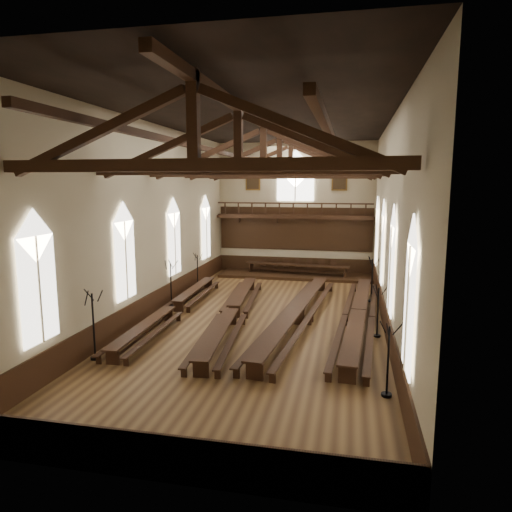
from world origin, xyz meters
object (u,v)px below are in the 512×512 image
at_px(refectory_row_d, 359,313).
at_px(candelabrum_right_mid, 377,321).
at_px(refectory_row_c, 298,311).
at_px(high_table, 297,266).
at_px(refectory_row_b, 232,311).
at_px(candelabrum_left_near, 94,338).
at_px(candelabrum_left_mid, 171,293).
at_px(candelabrum_left_far, 198,278).
at_px(candelabrum_right_far, 372,288).
at_px(refectory_row_a, 173,307).
at_px(candelabrum_right_near, 387,374).
at_px(dais, 297,275).

relative_size(refectory_row_d, candelabrum_right_mid, 6.14).
height_order(refectory_row_c, high_table, high_table).
relative_size(refectory_row_b, candelabrum_left_near, 5.10).
relative_size(candelabrum_left_mid, candelabrum_left_far, 1.12).
distance_m(refectory_row_d, candelabrum_right_far, 4.73).
bearing_deg(candelabrum_left_mid, refectory_row_b, -25.11).
relative_size(refectory_row_d, candelabrum_right_far, 5.46).
distance_m(refectory_row_a, candelabrum_right_near, 12.57).
bearing_deg(refectory_row_b, candelabrum_right_near, -44.59).
relative_size(dais, candelabrum_right_mid, 4.73).
bearing_deg(high_table, refectory_row_b, -99.08).
height_order(candelabrum_left_near, candelabrum_right_far, candelabrum_left_near).
bearing_deg(refectory_row_b, refectory_row_d, 6.65).
xyz_separation_m(refectory_row_b, candelabrum_right_mid, (7.07, -0.97, 0.19)).
xyz_separation_m(refectory_row_d, candelabrum_right_far, (0.79, 4.66, 0.25)).
xyz_separation_m(refectory_row_b, refectory_row_d, (6.28, 0.73, 0.03)).
bearing_deg(refectory_row_c, candelabrum_left_near, -138.48).
bearing_deg(refectory_row_b, dais, 80.92).
bearing_deg(refectory_row_b, candelabrum_right_mid, -7.80).
distance_m(candelabrum_left_near, candelabrum_left_far, 12.45).
height_order(refectory_row_a, candelabrum_left_far, candelabrum_left_far).
bearing_deg(refectory_row_b, candelabrum_left_near, -123.78).
height_order(candelabrum_left_far, candelabrum_right_far, candelabrum_right_far).
height_order(refectory_row_a, candelabrum_right_near, candelabrum_right_near).
bearing_deg(candelabrum_left_far, refectory_row_b, -57.92).
bearing_deg(candelabrum_right_near, refectory_row_a, 145.24).
bearing_deg(candelabrum_right_mid, candelabrum_left_near, -155.53).
bearing_deg(candelabrum_right_far, refectory_row_a, -153.29).
bearing_deg(refectory_row_b, candelabrum_right_far, 37.30).
relative_size(dais, candelabrum_left_near, 4.02).
bearing_deg(candelabrum_right_mid, refectory_row_a, 173.58).
height_order(refectory_row_b, candelabrum_left_far, candelabrum_left_far).
height_order(candelabrum_left_mid, candelabrum_left_far, candelabrum_left_mid).
relative_size(candelabrum_left_far, candelabrum_right_near, 0.96).
height_order(refectory_row_b, refectory_row_d, refectory_row_d).
relative_size(dais, candelabrum_right_far, 4.20).
bearing_deg(high_table, candelabrum_left_near, -108.34).
xyz_separation_m(refectory_row_a, candelabrum_right_mid, (10.33, -1.16, 0.23)).
xyz_separation_m(candelabrum_left_mid, candelabrum_right_near, (11.10, -8.86, -0.05)).
bearing_deg(candelabrum_right_mid, dais, 112.05).
height_order(dais, candelabrum_left_mid, candelabrum_left_mid).
bearing_deg(candelabrum_left_mid, candelabrum_left_near, -90.00).
relative_size(refectory_row_a, candelabrum_left_near, 4.88).
xyz_separation_m(high_table, candelabrum_right_far, (5.18, -6.44, 0.00)).
height_order(refectory_row_b, candelabrum_left_near, candelabrum_left_near).
height_order(refectory_row_d, candelabrum_right_far, candelabrum_right_far).
xyz_separation_m(refectory_row_c, refectory_row_d, (3.00, 0.28, -0.02)).
xyz_separation_m(refectory_row_a, candelabrum_right_near, (10.33, -7.17, 0.27)).
height_order(high_table, candelabrum_left_far, candelabrum_left_far).
xyz_separation_m(refectory_row_c, dais, (-1.39, 11.38, -0.49)).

